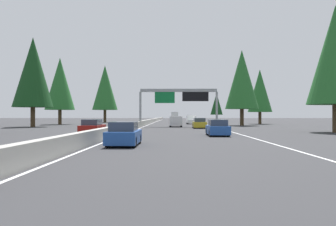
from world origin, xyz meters
The scene contains 19 objects.
ground_plane centered at (60.00, 0.00, 0.00)m, with size 320.00×320.00×0.00m, color #2D2D30.
median_barrier centered at (80.00, 0.30, 0.45)m, with size 180.00×0.56×0.90m, color #9E9B93.
shoulder_stripe_right centered at (70.00, -11.52, 0.01)m, with size 160.00×0.16×0.01m, color silver.
shoulder_stripe_median centered at (70.00, -0.25, 0.01)m, with size 160.00×0.16×0.01m, color silver.
sign_gantry_overhead centered at (54.78, -6.04, 4.86)m, with size 0.50×12.68×6.11m.
sedan_distant_b centered at (19.52, -1.98, 0.68)m, with size 4.40×1.80×1.47m.
sedan_far_right centered at (30.05, -9.07, 0.68)m, with size 4.40×1.80×1.47m.
sedan_mid_left centered at (48.36, -8.75, 0.68)m, with size 4.40×1.80×1.47m.
box_truck_mid_center centered at (122.33, -5.48, 1.61)m, with size 8.50×2.40×2.95m.
minivan_far_center centered at (54.38, -5.43, 0.95)m, with size 5.00×1.95×1.69m.
pickup_near_center centered at (72.94, -8.85, 0.91)m, with size 5.60×2.00×1.86m.
oncoming_near centered at (31.88, 2.81, 0.68)m, with size 4.40×1.80×1.47m.
conifer_right_near centered at (36.01, -22.50, 8.37)m, with size 6.06×6.06×13.77m.
conifer_right_mid centered at (61.23, -17.27, 8.24)m, with size 5.96×5.96×13.55m.
conifer_right_far centered at (72.55, -23.23, 6.99)m, with size 5.06×5.06×11.50m.
conifer_right_distant centered at (112.92, -19.02, 5.52)m, with size 4.00×4.00×9.09m.
conifer_left_near centered at (53.71, 17.32, 8.69)m, with size 6.29×6.29×14.28m.
conifer_left_mid centered at (68.06, 17.60, 8.11)m, with size 5.87×5.87×13.34m.
conifer_left_far centered at (87.78, 12.41, 8.86)m, with size 6.41×6.41×14.57m.
Camera 1 is at (-2.51, -5.04, 1.89)m, focal length 38.09 mm.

